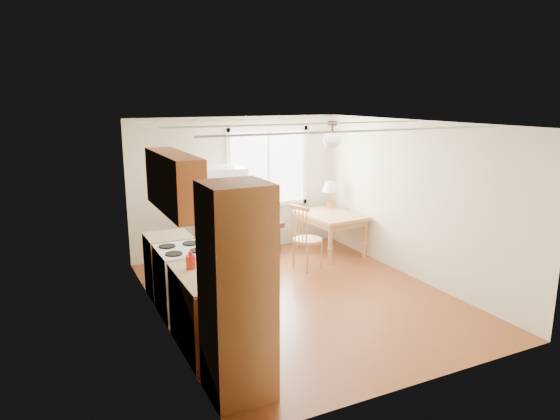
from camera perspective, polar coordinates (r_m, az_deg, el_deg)
room_shell at (r=6.98m, az=2.62°, el=-0.38°), size 4.60×5.60×2.62m
kitchen_run at (r=5.90m, az=-9.30°, el=-7.19°), size 0.65×3.40×2.20m
window_unit at (r=9.37m, az=-1.37°, el=4.89°), size 1.64×0.05×1.51m
pendant_light at (r=7.52m, az=5.96°, el=8.13°), size 0.26×0.26×0.40m
refrigerator at (r=8.49m, az=-6.58°, el=-0.81°), size 0.74×0.75×1.71m
bench at (r=9.13m, az=-3.46°, el=-2.04°), size 1.27×0.58×0.57m
dining_table at (r=9.18m, az=5.80°, el=-1.03°), size 0.99×1.28×0.76m
chair at (r=8.27m, az=2.66°, el=-2.65°), size 0.52×0.52×1.11m
table_lamp at (r=9.54m, az=5.72°, el=2.44°), size 0.30×0.30×0.52m
coffee_maker at (r=5.23m, az=-7.25°, el=-7.67°), size 0.19×0.23×0.33m
kettle at (r=5.88m, az=-10.18°, el=-5.80°), size 0.11×0.11×0.21m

